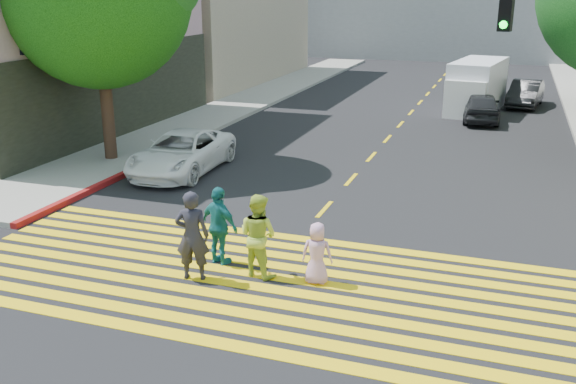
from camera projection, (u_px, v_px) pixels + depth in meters
The scene contains 15 objects.
ground at pixel (235, 309), 11.99m from camera, with size 120.00×120.00×0.00m, color black.
sidewalk_left at pixel (255, 98), 34.43m from camera, with size 3.00×40.00×0.15m, color gray.
curb_red at pixel (107, 182), 19.53m from camera, with size 0.20×8.00×0.16m, color maroon.
crosswalk at pixel (260, 281), 13.14m from camera, with size 13.40×5.30×0.01m.
lane_line at pixel (416, 107), 32.23m from camera, with size 0.12×34.40×0.01m.
building_left_tan at pixel (180, 0), 40.68m from camera, with size 12.00×16.00×10.00m, color tan.
pedestrian_man at pixel (192, 236), 12.98m from camera, with size 0.69×0.45×1.90m, color #24232E.
pedestrian_woman at pixel (258, 235), 13.18m from camera, with size 0.86×0.67×1.76m, color #A9C33B.
pedestrian_child at pixel (317, 253), 12.88m from camera, with size 0.63×0.41×1.29m, color #CC96BD.
pedestrian_extra at pixel (219, 226), 13.73m from camera, with size 1.02×0.42×1.73m, color #196D74.
white_sedan at pixel (182, 152), 20.73m from camera, with size 2.17×4.71×1.31m, color white.
dark_car_near at pixel (481, 107), 28.63m from camera, with size 1.56×3.88×1.32m, color black.
silver_car at pixel (485, 82), 36.56m from camera, with size 1.68×4.14×1.20m, color gray.
dark_car_parked at pixel (525, 94), 32.27m from camera, with size 1.38×3.96×1.31m, color black.
white_van at pixel (476, 88), 30.78m from camera, with size 2.65×5.37×2.43m.
Camera 1 is at (4.48, -9.83, 5.74)m, focal length 40.00 mm.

